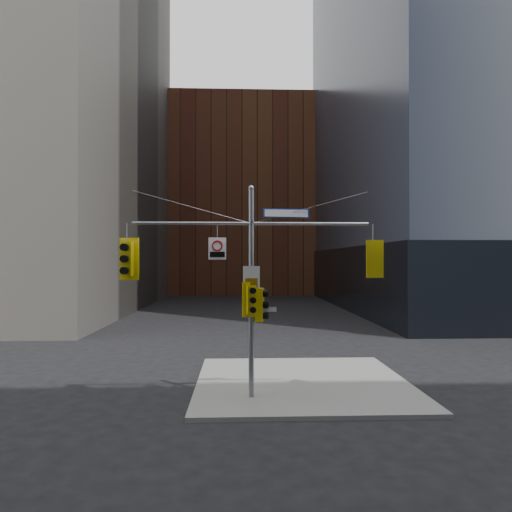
{
  "coord_description": "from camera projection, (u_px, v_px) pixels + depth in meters",
  "views": [
    {
      "loc": [
        -0.42,
        -13.41,
        4.74
      ],
      "look_at": [
        0.16,
        2.0,
        4.9
      ],
      "focal_mm": 32.0,
      "sensor_mm": 36.0,
      "label": 1
    }
  ],
  "objects": [
    {
      "name": "brick_midrise",
      "position": [
        242.0,
        202.0,
        71.47
      ],
      "size": [
        26.0,
        20.0,
        28.0
      ],
      "primitive_type": "cube",
      "color": "brown",
      "rests_on": "ground"
    },
    {
      "name": "sidewalk_corner",
      "position": [
        302.0,
        382.0,
        17.45
      ],
      "size": [
        8.0,
        8.0,
        0.15
      ],
      "primitive_type": "cube",
      "color": "gray",
      "rests_on": "ground"
    },
    {
      "name": "regulatory_sign_arm",
      "position": [
        217.0,
        248.0,
        15.35
      ],
      "size": [
        0.6,
        0.08,
        0.75
      ],
      "rotation": [
        0.0,
        0.0,
        0.04
      ],
      "color": "silver",
      "rests_on": "ground"
    },
    {
      "name": "regulatory_sign_pole",
      "position": [
        251.0,
        278.0,
        15.29
      ],
      "size": [
        0.56,
        0.11,
        0.74
      ],
      "rotation": [
        0.0,
        0.0,
        -0.13
      ],
      "color": "silver",
      "rests_on": "ground"
    },
    {
      "name": "street_blade_ew",
      "position": [
        265.0,
        309.0,
        15.42
      ],
      "size": [
        0.81,
        0.06,
        0.16
      ],
      "rotation": [
        0.0,
        0.0,
        -0.04
      ],
      "color": "silver",
      "rests_on": "ground"
    },
    {
      "name": "street_sign_blade",
      "position": [
        286.0,
        213.0,
        15.48
      ],
      "size": [
        1.58,
        0.23,
        0.31
      ],
      "rotation": [
        0.0,
        0.0,
        0.12
      ],
      "color": "#1133A1",
      "rests_on": "ground"
    },
    {
      "name": "ground",
      "position": [
        253.0,
        422.0,
        13.37
      ],
      "size": [
        160.0,
        160.0,
        0.0
      ],
      "primitive_type": "plane",
      "color": "black",
      "rests_on": "ground"
    },
    {
      "name": "street_blade_ns",
      "position": [
        251.0,
        319.0,
        15.85
      ],
      "size": [
        0.11,
        0.74,
        0.15
      ],
      "rotation": [
        0.0,
        0.0,
        0.1
      ],
      "color": "#145926",
      "rests_on": "ground"
    },
    {
      "name": "traffic_light_east_arm",
      "position": [
        373.0,
        259.0,
        15.57
      ],
      "size": [
        0.61,
        0.51,
        1.28
      ],
      "rotation": [
        0.0,
        0.0,
        3.25
      ],
      "color": "yellow",
      "rests_on": "ground"
    },
    {
      "name": "traffic_light_pole_side",
      "position": [
        261.0,
        305.0,
        15.41
      ],
      "size": [
        0.48,
        0.41,
        1.13
      ],
      "rotation": [
        0.0,
        0.0,
        1.35
      ],
      "color": "yellow",
      "rests_on": "ground"
    },
    {
      "name": "signal_assembly",
      "position": [
        251.0,
        270.0,
        15.41
      ],
      "size": [
        8.0,
        0.8,
        7.3
      ],
      "color": "gray",
      "rests_on": "ground"
    },
    {
      "name": "traffic_light_west_arm",
      "position": [
        127.0,
        259.0,
        15.27
      ],
      "size": [
        0.68,
        0.6,
        1.44
      ],
      "rotation": [
        0.0,
        0.0,
        -0.17
      ],
      "color": "yellow",
      "rests_on": "ground"
    },
    {
      "name": "traffic_light_pole_front",
      "position": [
        251.0,
        300.0,
        15.13
      ],
      "size": [
        0.55,
        0.51,
        1.17
      ],
      "rotation": [
        0.0,
        0.0,
        0.22
      ],
      "color": "yellow",
      "rests_on": "ground"
    }
  ]
}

